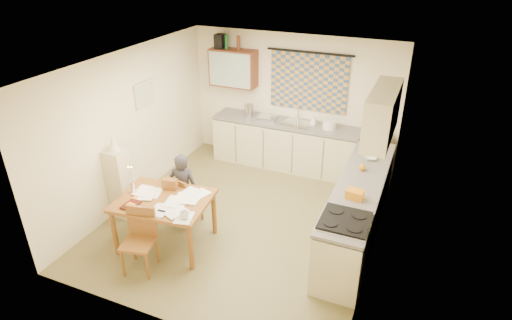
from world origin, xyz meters
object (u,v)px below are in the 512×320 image
at_px(counter_right, 357,209).
at_px(person, 183,189).
at_px(chair_far, 186,208).
at_px(stove, 341,251).
at_px(shelf_stand, 120,183).
at_px(counter_back, 297,147).
at_px(dining_table, 166,221).

height_order(counter_right, person, person).
bearing_deg(chair_far, counter_right, -151.72).
distance_m(counter_right, chair_far, 2.60).
bearing_deg(stove, counter_right, 90.00).
bearing_deg(shelf_stand, counter_right, 14.27).
relative_size(counter_back, person, 2.79).
xyz_separation_m(dining_table, chair_far, (-0.02, 0.57, -0.12)).
bearing_deg(person, dining_table, 75.80).
bearing_deg(shelf_stand, stove, -2.38).
distance_m(dining_table, person, 0.60).
distance_m(stove, dining_table, 2.49).
relative_size(counter_right, shelf_stand, 2.57).
bearing_deg(chair_far, counter_back, -100.25).
height_order(chair_far, person, person).
bearing_deg(person, chair_far, -175.94).
relative_size(stove, shelf_stand, 0.83).
distance_m(dining_table, shelf_stand, 1.13).
xyz_separation_m(dining_table, person, (-0.04, 0.56, 0.21)).
relative_size(counter_right, dining_table, 2.16).
relative_size(stove, chair_far, 1.15).
height_order(stove, chair_far, stove).
xyz_separation_m(dining_table, shelf_stand, (-1.06, 0.35, 0.20)).
distance_m(counter_right, stove, 1.05).
bearing_deg(dining_table, counter_right, 20.18).
bearing_deg(shelf_stand, person, 11.48).
distance_m(counter_back, stove, 3.12).
bearing_deg(counter_back, person, -113.49).
height_order(counter_back, dining_table, counter_back).
bearing_deg(counter_back, chair_far, -113.18).
distance_m(counter_back, dining_table, 3.12).
relative_size(counter_back, counter_right, 1.12).
relative_size(dining_table, shelf_stand, 1.19).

